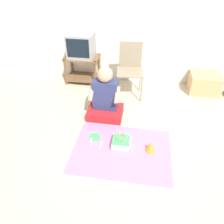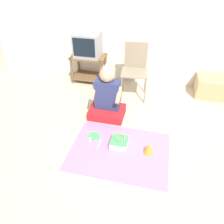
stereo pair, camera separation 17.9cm
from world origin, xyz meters
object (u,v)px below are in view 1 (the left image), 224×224
Objects in this scene: tv at (81,46)px; person_seated at (105,99)px; birthday_cake at (121,142)px; paper_plate at (95,137)px; party_hat_blue at (151,146)px; cardboard_box_stack at (204,83)px; folding_chair at (130,66)px.

tv reaches higher than person_seated.
paper_plate is (-0.39, 0.10, -0.05)m from birthday_cake.
party_hat_blue is 0.79m from paper_plate.
cardboard_box_stack is 3.01× the size of paper_plate.
folding_chair reaches higher than cardboard_box_stack.
tv reaches higher than folding_chair.
birthday_cake is 0.40m from paper_plate.
party_hat_blue is at bearing -5.31° from birthday_cake.
cardboard_box_stack is 1.93m from party_hat_blue.
folding_chair is at bearing 91.11° from birthday_cake.
folding_chair is 1.04× the size of person_seated.
tv is 1.84m from paper_plate.
tv is at bearing 121.26° from person_seated.
cardboard_box_stack is 2.29× the size of birthday_cake.
tv is 2.29m from party_hat_blue.
cardboard_box_stack is at bearing 11.56° from folding_chair.
person_seated reaches higher than birthday_cake.
folding_chair reaches higher than party_hat_blue.
person_seated is 0.62m from paper_plate.
person_seated reaches higher than paper_plate.
tv is at bearing 179.01° from cardboard_box_stack.
person_seated is 0.76m from birthday_cake.
party_hat_blue is (0.71, -0.67, -0.23)m from person_seated.
tv is at bearing 119.74° from birthday_cake.
cardboard_box_stack reaches higher than paper_plate.
party_hat_blue is at bearing -73.66° from folding_chair.
cardboard_box_stack is 2.31m from paper_plate.
birthday_cake is (0.33, -0.64, -0.25)m from person_seated.
party_hat_blue is 0.90× the size of paper_plate.
person_seated is (-1.65, -1.01, 0.14)m from cardboard_box_stack.
tv is 0.51× the size of folding_chair.
party_hat_blue is (0.41, -1.41, -0.45)m from folding_chair.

